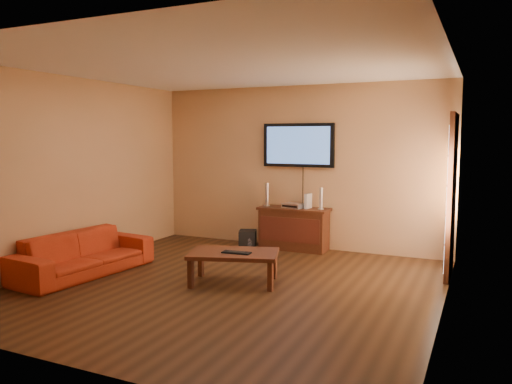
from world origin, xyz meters
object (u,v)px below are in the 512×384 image
Objects in this scene: bottle at (250,244)px; subwoofer at (248,238)px; keyboard at (236,252)px; coffee_table at (234,256)px; sofa at (84,247)px; media_console at (294,228)px; television at (298,145)px; speaker_right at (321,199)px; av_receiver at (294,206)px; speaker_left at (267,195)px; game_console at (308,201)px.

subwoofer is at bearing 123.91° from bottle.
keyboard is at bearing -69.02° from bottle.
coffee_table is 0.65× the size of sofa.
media_console reaches higher than bottle.
speaker_right is (0.46, -0.19, -0.86)m from television.
subwoofer is at bearing -160.28° from av_receiver.
television is 3.47× the size of speaker_right.
speaker_left is 1.05× the size of keyboard.
media_console is 6.54× the size of bottle.
coffee_table is 1.99m from bottle.
media_console is at bearing -2.37° from speaker_left.
media_console is at bearing 23.83° from bottle.
television is 1.00m from av_receiver.
speaker_left is (1.55, 2.63, 0.50)m from sofa.
television is at bearing -30.36° from sofa.
media_console is 1.38m from television.
media_console is 0.78m from bottle.
subwoofer is (-1.03, -0.13, -0.68)m from game_console.
media_console is 0.52m from game_console.
sofa is 3.65m from speaker_right.
keyboard reaches higher than bottle.
bottle is at bearing -119.09° from speaker_left.
speaker_right is at bearing -13.98° from subwoofer.
coffee_table is 2.25m from speaker_right.
television is 2.70m from coffee_table.
coffee_table is 2.09m from sofa.
sofa is 5.22× the size of keyboard.
keyboard is (0.56, -2.22, -0.46)m from speaker_left.
speaker_right is at bearing -1.24° from speaker_left.
keyboard is at bearing -40.33° from coffee_table.
bottle is (-0.18, -0.32, -0.79)m from speaker_left.
television is 3.66× the size of av_receiver.
av_receiver is 0.90× the size of keyboard.
coffee_table is at bearing -77.19° from av_receiver.
media_console is at bearing -11.12° from subwoofer.
speaker_left is at bearing -161.53° from television.
speaker_right reaches higher than keyboard.
keyboard is (0.86, -2.09, 0.28)m from subwoofer.
coffee_table is 6.98× the size of bottle.
television reaches higher than speaker_left.
speaker_right is 0.48m from av_receiver.
coffee_table is 0.11m from keyboard.
media_console is 2.15m from coffee_table.
speaker_right is 2.28m from keyboard.
av_receiver is at bearing -178.25° from speaker_right.
av_receiver reaches higher than bottle.
speaker_right is (0.46, -0.00, 0.51)m from media_console.
speaker_left is at bearing 178.76° from speaker_right.
game_console is (0.73, -0.00, -0.06)m from speaker_left.
bottle is (0.13, -0.19, -0.05)m from subwoofer.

